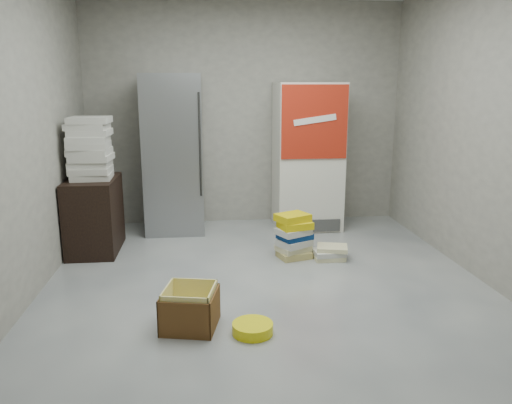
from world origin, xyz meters
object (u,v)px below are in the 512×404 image
at_px(coke_cooler, 307,156).
at_px(cardboard_box, 190,311).
at_px(steel_fridge, 174,154).
at_px(wood_shelf, 94,215).
at_px(phonebook_stack_main, 294,236).

distance_m(coke_cooler, cardboard_box, 3.08).
bearing_deg(cardboard_box, steel_fridge, 107.02).
xyz_separation_m(coke_cooler, wood_shelf, (-2.48, -0.72, -0.50)).
bearing_deg(phonebook_stack_main, steel_fridge, 113.08).
bearing_deg(phonebook_stack_main, coke_cooler, 48.26).
xyz_separation_m(coke_cooler, cardboard_box, (-1.42, -2.62, -0.77)).
height_order(steel_fridge, wood_shelf, steel_fridge).
distance_m(coke_cooler, wood_shelf, 2.63).
height_order(steel_fridge, cardboard_box, steel_fridge).
bearing_deg(coke_cooler, steel_fridge, 179.82).
height_order(wood_shelf, phonebook_stack_main, wood_shelf).
relative_size(steel_fridge, coke_cooler, 1.06).
height_order(coke_cooler, phonebook_stack_main, coke_cooler).
distance_m(steel_fridge, cardboard_box, 2.76).
distance_m(wood_shelf, phonebook_stack_main, 2.16).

